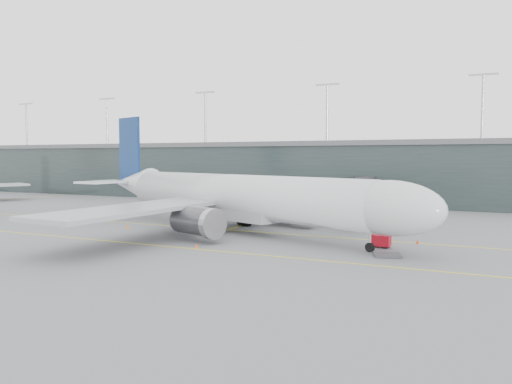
% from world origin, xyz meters
% --- Properties ---
extents(ground, '(320.00, 320.00, 0.00)m').
position_xyz_m(ground, '(0.00, 0.00, 0.00)').
color(ground, slate).
rests_on(ground, ground).
extents(taxiline_a, '(160.00, 0.25, 0.02)m').
position_xyz_m(taxiline_a, '(0.00, -4.00, 0.01)').
color(taxiline_a, yellow).
rests_on(taxiline_a, ground).
extents(taxiline_b, '(160.00, 0.25, 0.02)m').
position_xyz_m(taxiline_b, '(0.00, -20.00, 0.01)').
color(taxiline_b, yellow).
rests_on(taxiline_b, ground).
extents(taxiline_lead_main, '(0.25, 60.00, 0.02)m').
position_xyz_m(taxiline_lead_main, '(5.00, 20.00, 0.01)').
color(taxiline_lead_main, yellow).
rests_on(taxiline_lead_main, ground).
extents(taxiline_lead_adj, '(0.25, 60.00, 0.02)m').
position_xyz_m(taxiline_lead_adj, '(-75.00, 20.00, 0.01)').
color(taxiline_lead_adj, yellow).
rests_on(taxiline_lead_adj, ground).
extents(terminal, '(240.00, 36.00, 29.00)m').
position_xyz_m(terminal, '(-0.00, 58.00, 7.62)').
color(terminal, '#1E2928').
rests_on(terminal, ground).
extents(main_aircraft, '(65.57, 60.48, 18.97)m').
position_xyz_m(main_aircraft, '(7.28, -4.92, 5.32)').
color(main_aircraft, silver).
rests_on(main_aircraft, ground).
extents(jet_bridge, '(11.26, 46.44, 7.10)m').
position_xyz_m(jet_bridge, '(20.01, 25.06, 5.32)').
color(jet_bridge, '#2B2B30').
rests_on(jet_bridge, ground).
extents(gse_cart, '(2.44, 1.66, 1.58)m').
position_xyz_m(gse_cart, '(29.78, -9.08, 0.88)').
color(gse_cart, '#9E0B18').
rests_on(gse_cart, ground).
extents(baggage_dolly, '(3.60, 3.23, 0.30)m').
position_xyz_m(baggage_dolly, '(31.61, -14.62, 0.18)').
color(baggage_dolly, '#38383D').
rests_on(baggage_dolly, ground).
extents(uld_a, '(2.17, 1.90, 1.69)m').
position_xyz_m(uld_a, '(-4.34, 10.23, 0.89)').
color(uld_a, '#3D3D42').
rests_on(uld_a, ground).
extents(uld_b, '(2.54, 2.27, 1.92)m').
position_xyz_m(uld_b, '(-1.30, 11.30, 1.01)').
color(uld_b, '#3D3D42').
rests_on(uld_b, ground).
extents(uld_c, '(1.94, 1.64, 1.61)m').
position_xyz_m(uld_c, '(1.23, 11.08, 0.85)').
color(uld_c, '#3D3D42').
rests_on(uld_c, ground).
extents(cone_nose, '(0.39, 0.39, 0.62)m').
position_xyz_m(cone_nose, '(33.64, -4.59, 0.31)').
color(cone_nose, '#EE390D').
rests_on(cone_nose, ground).
extents(cone_wing_stbd, '(0.40, 0.40, 0.64)m').
position_xyz_m(cone_wing_stbd, '(9.18, -19.55, 0.32)').
color(cone_wing_stbd, '#FE510E').
rests_on(cone_wing_stbd, ground).
extents(cone_wing_port, '(0.50, 0.50, 0.79)m').
position_xyz_m(cone_wing_port, '(9.22, 11.77, 0.39)').
color(cone_wing_port, '#D35B0B').
rests_on(cone_wing_port, ground).
extents(cone_tail, '(0.46, 0.46, 0.73)m').
position_xyz_m(cone_tail, '(-9.93, -9.49, 0.36)').
color(cone_tail, orange).
rests_on(cone_tail, ground).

